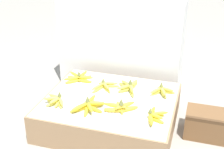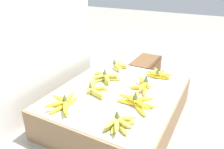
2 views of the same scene
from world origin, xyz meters
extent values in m
plane|color=gray|center=(0.00, 0.00, 0.00)|extent=(10.00, 10.00, 0.00)
cube|color=#997551|center=(0.00, 0.00, 0.11)|extent=(0.97, 0.81, 0.22)
cube|color=silver|center=(0.00, 0.00, 0.22)|extent=(0.94, 0.79, 0.00)
cube|color=white|center=(-0.11, 0.73, 0.41)|extent=(1.10, 0.42, 0.83)
cube|color=brown|center=(0.75, 0.06, 0.10)|extent=(0.39, 0.21, 0.19)
cube|color=#4E3520|center=(0.75, -0.03, 0.18)|extent=(0.39, 0.02, 0.02)
ellipsoid|color=#DBCC4C|center=(-0.37, -0.15, 0.24)|extent=(0.11, 0.06, 0.03)
ellipsoid|color=#DBCC4C|center=(-0.37, -0.17, 0.24)|extent=(0.11, 0.04, 0.03)
ellipsoid|color=#DBCC4C|center=(-0.36, -0.21, 0.24)|extent=(0.09, 0.11, 0.03)
ellipsoid|color=#DBCC4C|center=(-0.33, -0.20, 0.24)|extent=(0.03, 0.11, 0.03)
ellipsoid|color=#DBCC4C|center=(-0.31, -0.20, 0.24)|extent=(0.08, 0.11, 0.03)
ellipsoid|color=#DBCC4C|center=(-0.37, -0.15, 0.26)|extent=(0.11, 0.05, 0.03)
ellipsoid|color=#DBCC4C|center=(-0.38, -0.19, 0.26)|extent=(0.11, 0.07, 0.03)
ellipsoid|color=#DBCC4C|center=(-0.35, -0.20, 0.26)|extent=(0.07, 0.11, 0.03)
ellipsoid|color=#DBCC4C|center=(-0.30, -0.21, 0.26)|extent=(0.08, 0.11, 0.03)
cone|color=olive|center=(-0.33, -0.16, 0.30)|extent=(0.03, 0.03, 0.04)
ellipsoid|color=yellow|center=(-0.15, -0.22, 0.24)|extent=(0.12, 0.13, 0.03)
ellipsoid|color=yellow|center=(-0.10, -0.23, 0.24)|extent=(0.06, 0.15, 0.03)
ellipsoid|color=yellow|center=(-0.06, -0.19, 0.24)|extent=(0.15, 0.07, 0.03)
ellipsoid|color=yellow|center=(-0.07, -0.15, 0.24)|extent=(0.14, 0.11, 0.03)
ellipsoid|color=yellow|center=(-0.11, -0.13, 0.24)|extent=(0.04, 0.15, 0.03)
ellipsoid|color=yellow|center=(-0.14, -0.23, 0.27)|extent=(0.10, 0.14, 0.03)
ellipsoid|color=yellow|center=(-0.08, -0.21, 0.27)|extent=(0.11, 0.14, 0.03)
ellipsoid|color=yellow|center=(-0.07, -0.16, 0.27)|extent=(0.15, 0.07, 0.03)
ellipsoid|color=yellow|center=(-0.10, -0.13, 0.27)|extent=(0.04, 0.15, 0.03)
cone|color=olive|center=(-0.11, -0.18, 0.30)|extent=(0.03, 0.03, 0.04)
ellipsoid|color=gold|center=(0.17, -0.13, 0.24)|extent=(0.15, 0.12, 0.03)
ellipsoid|color=gold|center=(0.11, -0.12, 0.24)|extent=(0.11, 0.16, 0.03)
ellipsoid|color=gold|center=(0.09, -0.17, 0.24)|extent=(0.17, 0.07, 0.03)
ellipsoid|color=gold|center=(0.15, -0.13, 0.27)|extent=(0.13, 0.14, 0.03)
ellipsoid|color=gold|center=(0.08, -0.16, 0.27)|extent=(0.16, 0.03, 0.03)
cone|color=olive|center=(0.13, -0.16, 0.31)|extent=(0.04, 0.04, 0.05)
ellipsoid|color=yellow|center=(0.34, -0.22, 0.24)|extent=(0.05, 0.11, 0.02)
ellipsoid|color=yellow|center=(0.38, -0.20, 0.24)|extent=(0.11, 0.07, 0.02)
ellipsoid|color=yellow|center=(0.37, -0.16, 0.24)|extent=(0.11, 0.08, 0.02)
ellipsoid|color=yellow|center=(0.34, -0.14, 0.24)|extent=(0.04, 0.11, 0.02)
ellipsoid|color=yellow|center=(0.35, -0.24, 0.26)|extent=(0.06, 0.11, 0.02)
ellipsoid|color=yellow|center=(0.37, -0.19, 0.26)|extent=(0.11, 0.06, 0.02)
ellipsoid|color=yellow|center=(0.39, -0.15, 0.26)|extent=(0.11, 0.07, 0.02)
ellipsoid|color=yellow|center=(0.34, -0.13, 0.26)|extent=(0.04, 0.11, 0.02)
cone|color=olive|center=(0.33, -0.18, 0.29)|extent=(0.03, 0.03, 0.04)
ellipsoid|color=yellow|center=(-0.28, 0.19, 0.24)|extent=(0.14, 0.04, 0.03)
ellipsoid|color=yellow|center=(-0.30, 0.24, 0.24)|extent=(0.10, 0.13, 0.03)
ellipsoid|color=yellow|center=(-0.34, 0.23, 0.24)|extent=(0.08, 0.14, 0.03)
ellipsoid|color=yellow|center=(-0.38, 0.21, 0.24)|extent=(0.14, 0.06, 0.03)
ellipsoid|color=yellow|center=(-0.37, 0.16, 0.24)|extent=(0.12, 0.11, 0.03)
ellipsoid|color=yellow|center=(-0.28, 0.20, 0.26)|extent=(0.14, 0.05, 0.03)
ellipsoid|color=yellow|center=(-0.32, 0.25, 0.26)|extent=(0.05, 0.14, 0.03)
ellipsoid|color=yellow|center=(-0.38, 0.23, 0.26)|extent=(0.13, 0.10, 0.03)
ellipsoid|color=yellow|center=(-0.37, 0.16, 0.26)|extent=(0.12, 0.11, 0.03)
cone|color=olive|center=(-0.33, 0.19, 0.30)|extent=(0.03, 0.03, 0.04)
ellipsoid|color=#DBCC4C|center=(-0.13, 0.10, 0.24)|extent=(0.07, 0.16, 0.02)
ellipsoid|color=#DBCC4C|center=(-0.07, 0.12, 0.24)|extent=(0.13, 0.13, 0.02)
ellipsoid|color=#DBCC4C|center=(-0.06, 0.17, 0.24)|extent=(0.16, 0.06, 0.02)
ellipsoid|color=#DBCC4C|center=(-0.13, 0.10, 0.26)|extent=(0.08, 0.16, 0.02)
ellipsoid|color=#DBCC4C|center=(-0.08, 0.13, 0.26)|extent=(0.12, 0.14, 0.02)
ellipsoid|color=#DBCC4C|center=(-0.07, 0.17, 0.26)|extent=(0.16, 0.06, 0.02)
cone|color=olive|center=(-0.11, 0.16, 0.29)|extent=(0.03, 0.03, 0.04)
ellipsoid|color=gold|center=(0.12, 0.22, 0.24)|extent=(0.06, 0.14, 0.03)
ellipsoid|color=gold|center=(0.06, 0.20, 0.24)|extent=(0.13, 0.10, 0.03)
ellipsoid|color=gold|center=(0.08, 0.14, 0.24)|extent=(0.12, 0.12, 0.03)
ellipsoid|color=gold|center=(0.14, 0.11, 0.24)|extent=(0.08, 0.14, 0.03)
ellipsoid|color=gold|center=(0.12, 0.21, 0.27)|extent=(0.06, 0.14, 0.03)
ellipsoid|color=gold|center=(0.08, 0.19, 0.27)|extent=(0.13, 0.10, 0.03)
ellipsoid|color=gold|center=(0.08, 0.13, 0.27)|extent=(0.12, 0.12, 0.03)
ellipsoid|color=gold|center=(0.13, 0.13, 0.27)|extent=(0.08, 0.14, 0.03)
cone|color=olive|center=(0.11, 0.17, 0.30)|extent=(0.03, 0.03, 0.04)
ellipsoid|color=#DBCC4C|center=(0.32, 0.18, 0.24)|extent=(0.10, 0.12, 0.03)
ellipsoid|color=#DBCC4C|center=(0.37, 0.16, 0.24)|extent=(0.08, 0.13, 0.03)
ellipsoid|color=#DBCC4C|center=(0.39, 0.20, 0.24)|extent=(0.13, 0.03, 0.03)
ellipsoid|color=#DBCC4C|center=(0.31, 0.16, 0.26)|extent=(0.09, 0.12, 0.03)
ellipsoid|color=#DBCC4C|center=(0.37, 0.16, 0.26)|extent=(0.08, 0.13, 0.03)
ellipsoid|color=#DBCC4C|center=(0.38, 0.20, 0.26)|extent=(0.13, 0.05, 0.03)
cone|color=olive|center=(0.34, 0.21, 0.29)|extent=(0.03, 0.03, 0.04)
camera|label=1|loc=(0.60, -1.92, 1.39)|focal=50.00mm
camera|label=2|loc=(-1.19, -0.59, 0.97)|focal=35.00mm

